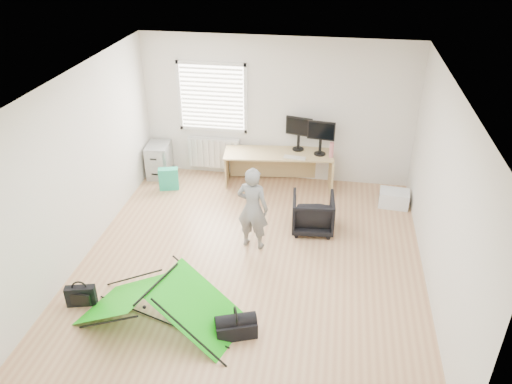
% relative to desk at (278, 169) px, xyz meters
% --- Properties ---
extents(ground, '(5.50, 5.50, 0.00)m').
position_rel_desk_xyz_m(ground, '(-0.09, -2.38, -0.34)').
color(ground, tan).
rests_on(ground, ground).
extents(back_wall, '(5.00, 0.02, 2.70)m').
position_rel_desk_xyz_m(back_wall, '(-0.09, 0.37, 1.01)').
color(back_wall, silver).
rests_on(back_wall, ground).
extents(window, '(1.20, 0.06, 1.20)m').
position_rel_desk_xyz_m(window, '(-1.29, 0.33, 1.21)').
color(window, silver).
rests_on(window, back_wall).
extents(radiator, '(1.00, 0.12, 0.60)m').
position_rel_desk_xyz_m(radiator, '(-1.29, 0.29, 0.11)').
color(radiator, silver).
rests_on(radiator, back_wall).
extents(desk, '(2.05, 0.86, 0.68)m').
position_rel_desk_xyz_m(desk, '(0.00, 0.00, 0.00)').
color(desk, tan).
rests_on(desk, ground).
extents(filing_cabinet, '(0.47, 0.60, 0.65)m').
position_rel_desk_xyz_m(filing_cabinet, '(-2.33, 0.04, -0.01)').
color(filing_cabinet, '#A5A9AA').
rests_on(filing_cabinet, ground).
extents(monitor_left, '(0.50, 0.22, 0.47)m').
position_rel_desk_xyz_m(monitor_left, '(0.34, 0.20, 0.57)').
color(monitor_left, black).
rests_on(monitor_left, desk).
extents(monitor_right, '(0.50, 0.16, 0.47)m').
position_rel_desk_xyz_m(monitor_right, '(0.75, 0.06, 0.57)').
color(monitor_right, black).
rests_on(monitor_right, desk).
extents(keyboard, '(0.41, 0.19, 0.02)m').
position_rel_desk_xyz_m(keyboard, '(0.31, -0.18, 0.35)').
color(keyboard, beige).
rests_on(keyboard, desk).
extents(thermos, '(0.09, 0.09, 0.28)m').
position_rel_desk_xyz_m(thermos, '(0.95, -0.02, 0.48)').
color(thermos, '#CA7176').
rests_on(thermos, desk).
extents(office_chair, '(0.71, 0.72, 0.61)m').
position_rel_desk_xyz_m(office_chair, '(0.74, -1.39, -0.03)').
color(office_chair, black).
rests_on(office_chair, ground).
extents(person, '(0.54, 0.41, 1.34)m').
position_rel_desk_xyz_m(person, '(-0.14, -2.00, 0.33)').
color(person, slate).
rests_on(person, ground).
extents(kite, '(2.17, 1.44, 0.62)m').
position_rel_desk_xyz_m(kite, '(-1.01, -3.82, -0.03)').
color(kite, '#17C012').
rests_on(kite, ground).
extents(storage_crate, '(0.54, 0.40, 0.28)m').
position_rel_desk_xyz_m(storage_crate, '(2.10, -0.41, -0.20)').
color(storage_crate, white).
rests_on(storage_crate, ground).
extents(tote_bag, '(0.38, 0.24, 0.42)m').
position_rel_desk_xyz_m(tote_bag, '(-1.99, -0.47, -0.13)').
color(tote_bag, '#22A87D').
rests_on(tote_bag, ground).
extents(laptop_bag, '(0.40, 0.21, 0.29)m').
position_rel_desk_xyz_m(laptop_bag, '(-2.14, -3.68, -0.19)').
color(laptop_bag, black).
rests_on(laptop_bag, ground).
extents(white_box, '(0.11, 0.11, 0.09)m').
position_rel_desk_xyz_m(white_box, '(-0.92, -3.62, -0.29)').
color(white_box, silver).
rests_on(white_box, ground).
extents(duffel_bag, '(0.56, 0.41, 0.22)m').
position_rel_desk_xyz_m(duffel_bag, '(-0.03, -3.88, -0.23)').
color(duffel_bag, black).
rests_on(duffel_bag, ground).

